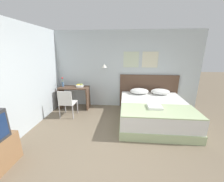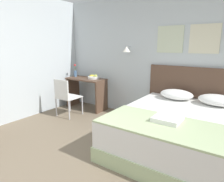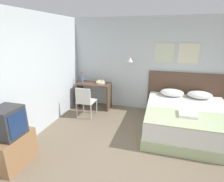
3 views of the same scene
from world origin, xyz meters
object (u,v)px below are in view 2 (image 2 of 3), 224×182
object	(u,v)px
headboard	(199,98)
pillow_left	(176,94)
throw_blanket	(170,126)
desk	(86,88)
desk_chair	(65,95)
flower_vase	(75,72)
fruit_bowl	(94,77)
pillow_right	(217,100)
bed	(182,132)
folded_towel_near_foot	(168,119)

from	to	relation	value
headboard	pillow_left	distance (m)	0.46
throw_blanket	desk	distance (m)	2.93
desk_chair	flower_vase	world-z (taller)	flower_vase
fruit_bowl	throw_blanket	bearing A→B (deg)	-30.38
throw_blanket	flower_vase	world-z (taller)	flower_vase
desk_chair	fruit_bowl	xyz separation A→B (m)	(0.18, 0.77, 0.31)
headboard	throw_blanket	bearing A→B (deg)	-90.00
pillow_right	desk_chair	xyz separation A→B (m)	(-2.92, -0.73, -0.18)
pillow_left	fruit_bowl	world-z (taller)	fruit_bowl
bed	throw_blanket	distance (m)	0.68
headboard	desk	distance (m)	2.61
folded_towel_near_foot	headboard	bearing A→B (deg)	86.90
bed	pillow_left	distance (m)	0.92
bed	flower_vase	distance (m)	3.15
throw_blanket	folded_towel_near_foot	world-z (taller)	folded_towel_near_foot
desk	fruit_bowl	distance (m)	0.36
pillow_right	throw_blanket	world-z (taller)	pillow_right
headboard	pillow_left	bearing A→B (deg)	-139.00
pillow_left	desk	bearing A→B (deg)	-179.67
desk_chair	folded_towel_near_foot	bearing A→B (deg)	-11.06
bed	desk_chair	xyz separation A→B (m)	(-2.58, 0.03, 0.21)
fruit_bowl	flower_vase	world-z (taller)	flower_vase
pillow_right	desk	bearing A→B (deg)	-179.74
bed	headboard	world-z (taller)	headboard
desk	fruit_bowl	bearing A→B (deg)	14.75
folded_towel_near_foot	desk_chair	world-z (taller)	desk_chair
bed	fruit_bowl	distance (m)	2.58
pillow_left	pillow_right	xyz separation A→B (m)	(0.69, 0.00, 0.00)
pillow_right	folded_towel_near_foot	bearing A→B (deg)	-109.27
desk_chair	flower_vase	bearing A→B (deg)	119.12
pillow_left	pillow_right	distance (m)	0.69
pillow_right	flower_vase	size ratio (longest dim) A/B	1.85
headboard	desk_chair	xyz separation A→B (m)	(-2.58, -1.03, -0.09)
headboard	pillow_right	size ratio (longest dim) A/B	3.30
throw_blanket	desk_chair	size ratio (longest dim) A/B	2.13
flower_vase	fruit_bowl	bearing A→B (deg)	1.94
pillow_right	desk	world-z (taller)	desk
folded_towel_near_foot	fruit_bowl	distance (m)	2.64
throw_blanket	fruit_bowl	size ratio (longest dim) A/B	6.55
bed	desk_chair	size ratio (longest dim) A/B	2.40
headboard	folded_towel_near_foot	world-z (taller)	headboard
bed	desk	xyz separation A→B (m)	(-2.59, 0.75, 0.23)
throw_blanket	pillow_right	bearing A→B (deg)	75.84
desk	flower_vase	size ratio (longest dim) A/B	3.06
pillow_left	throw_blanket	xyz separation A→B (m)	(0.34, -1.36, -0.08)
pillow_left	folded_towel_near_foot	distance (m)	1.25
pillow_left	throw_blanket	world-z (taller)	pillow_left
fruit_bowl	flower_vase	size ratio (longest dim) A/B	0.85
bed	desk	size ratio (longest dim) A/B	2.06
pillow_left	desk_chair	size ratio (longest dim) A/B	0.71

